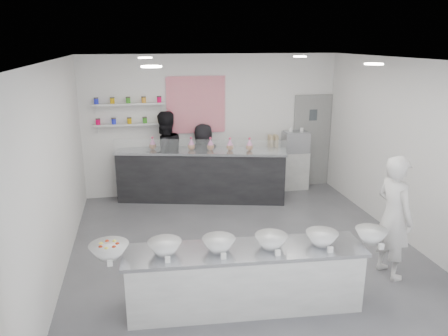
{
  "coord_description": "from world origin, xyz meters",
  "views": [
    {
      "loc": [
        -1.6,
        -6.2,
        3.28
      ],
      "look_at": [
        -0.26,
        0.4,
        1.29
      ],
      "focal_mm": 35.0,
      "sensor_mm": 36.0,
      "label": 1
    }
  ],
  "objects_px": {
    "prep_counter": "(245,278)",
    "back_bar": "(201,175)",
    "espresso_ledge": "(282,170)",
    "staff_left": "(165,156)",
    "espresso_machine": "(296,141)",
    "staff_right": "(204,160)",
    "woman_prep": "(394,217)"
  },
  "relations": [
    {
      "from": "espresso_ledge",
      "to": "woman_prep",
      "type": "xyz_separation_m",
      "value": [
        0.31,
        -3.9,
        0.45
      ]
    },
    {
      "from": "espresso_ledge",
      "to": "staff_left",
      "type": "bearing_deg",
      "value": -178.39
    },
    {
      "from": "back_bar",
      "to": "espresso_ledge",
      "type": "bearing_deg",
      "value": 23.79
    },
    {
      "from": "prep_counter",
      "to": "staff_left",
      "type": "height_order",
      "value": "staff_left"
    },
    {
      "from": "espresso_ledge",
      "to": "staff_left",
      "type": "height_order",
      "value": "staff_left"
    },
    {
      "from": "espresso_ledge",
      "to": "espresso_machine",
      "type": "xyz_separation_m",
      "value": [
        0.3,
        0.0,
        0.65
      ]
    },
    {
      "from": "espresso_machine",
      "to": "woman_prep",
      "type": "bearing_deg",
      "value": -89.82
    },
    {
      "from": "woman_prep",
      "to": "espresso_ledge",
      "type": "bearing_deg",
      "value": -5.34
    },
    {
      "from": "woman_prep",
      "to": "espresso_machine",
      "type": "bearing_deg",
      "value": -9.68
    },
    {
      "from": "back_bar",
      "to": "staff_left",
      "type": "height_order",
      "value": "staff_left"
    },
    {
      "from": "prep_counter",
      "to": "back_bar",
      "type": "relative_size",
      "value": 0.85
    },
    {
      "from": "prep_counter",
      "to": "back_bar",
      "type": "distance_m",
      "value": 3.95
    },
    {
      "from": "espresso_ledge",
      "to": "staff_left",
      "type": "relative_size",
      "value": 0.64
    },
    {
      "from": "back_bar",
      "to": "staff_right",
      "type": "height_order",
      "value": "staff_right"
    },
    {
      "from": "woman_prep",
      "to": "back_bar",
      "type": "bearing_deg",
      "value": 21.68
    },
    {
      "from": "back_bar",
      "to": "woman_prep",
      "type": "distance_m",
      "value": 4.21
    },
    {
      "from": "prep_counter",
      "to": "staff_right",
      "type": "bearing_deg",
      "value": 92.14
    },
    {
      "from": "back_bar",
      "to": "staff_right",
      "type": "relative_size",
      "value": 2.21
    },
    {
      "from": "espresso_machine",
      "to": "staff_left",
      "type": "bearing_deg",
      "value": -178.55
    },
    {
      "from": "prep_counter",
      "to": "back_bar",
      "type": "bearing_deg",
      "value": 93.38
    },
    {
      "from": "staff_right",
      "to": "woman_prep",
      "type": "bearing_deg",
      "value": 113.51
    },
    {
      "from": "espresso_ledge",
      "to": "staff_left",
      "type": "xyz_separation_m",
      "value": [
        -2.62,
        -0.07,
        0.5
      ]
    },
    {
      "from": "prep_counter",
      "to": "espresso_ledge",
      "type": "distance_m",
      "value": 4.69
    },
    {
      "from": "prep_counter",
      "to": "woman_prep",
      "type": "relative_size",
      "value": 1.66
    },
    {
      "from": "espresso_ledge",
      "to": "staff_right",
      "type": "height_order",
      "value": "staff_right"
    },
    {
      "from": "back_bar",
      "to": "staff_left",
      "type": "xyz_separation_m",
      "value": [
        -0.73,
        0.25,
        0.4
      ]
    },
    {
      "from": "staff_right",
      "to": "espresso_ledge",
      "type": "bearing_deg",
      "value": 177.1
    },
    {
      "from": "prep_counter",
      "to": "espresso_machine",
      "type": "relative_size",
      "value": 5.35
    },
    {
      "from": "back_bar",
      "to": "staff_left",
      "type": "distance_m",
      "value": 0.87
    },
    {
      "from": "prep_counter",
      "to": "espresso_ledge",
      "type": "height_order",
      "value": "espresso_ledge"
    },
    {
      "from": "espresso_machine",
      "to": "back_bar",
      "type": "bearing_deg",
      "value": -171.57
    },
    {
      "from": "espresso_machine",
      "to": "staff_right",
      "type": "xyz_separation_m",
      "value": [
        -2.09,
        -0.07,
        -0.3
      ]
    }
  ]
}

